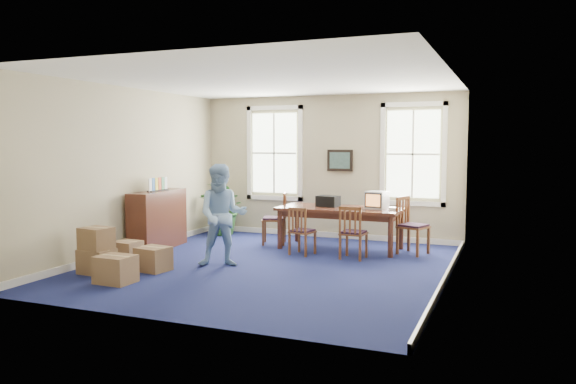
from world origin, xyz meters
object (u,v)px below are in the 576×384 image
at_px(man, 222,215).
at_px(cardboard_boxes, 111,249).
at_px(conference_table, 340,228).
at_px(credenza, 158,218).
at_px(chair_near_left, 302,231).
at_px(potted_plant, 224,209).
at_px(crt_tv, 377,200).

xyz_separation_m(man, cardboard_boxes, (-1.46, -1.16, -0.49)).
xyz_separation_m(conference_table, credenza, (-3.43, -1.37, 0.21)).
bearing_deg(cardboard_boxes, conference_table, 50.00).
bearing_deg(credenza, conference_table, 17.24).
height_order(conference_table, chair_near_left, chair_near_left).
height_order(credenza, potted_plant, credenza).
distance_m(conference_table, credenza, 3.70).
relative_size(crt_tv, man, 0.23).
distance_m(crt_tv, potted_plant, 3.81).
height_order(conference_table, cardboard_boxes, conference_table).
distance_m(man, cardboard_boxes, 1.93).
bearing_deg(cardboard_boxes, chair_near_left, 47.51).
bearing_deg(man, potted_plant, 93.31).
xyz_separation_m(conference_table, man, (-1.44, -2.30, 0.47)).
relative_size(conference_table, man, 1.39).
xyz_separation_m(conference_table, chair_near_left, (-0.50, -0.84, 0.04)).
bearing_deg(chair_near_left, conference_table, -110.77).
height_order(man, cardboard_boxes, man).
bearing_deg(potted_plant, chair_near_left, -31.01).
relative_size(man, credenza, 1.12).
bearing_deg(potted_plant, crt_tv, -9.23).
bearing_deg(credenza, cardboard_boxes, -80.25).
bearing_deg(potted_plant, credenza, -101.69).
bearing_deg(man, cardboard_boxes, -166.15).
relative_size(crt_tv, cardboard_boxes, 0.30).
height_order(crt_tv, cardboard_boxes, crt_tv).
bearing_deg(chair_near_left, crt_tv, -133.78).
bearing_deg(cardboard_boxes, potted_plant, 91.52).
relative_size(man, cardboard_boxes, 1.27).
bearing_deg(crt_tv, chair_near_left, -133.36).
height_order(crt_tv, chair_near_left, crt_tv).
height_order(man, credenza, man).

